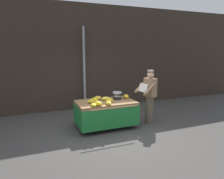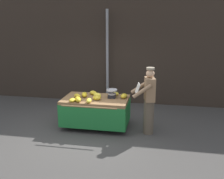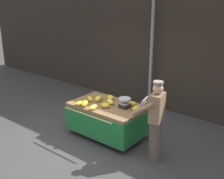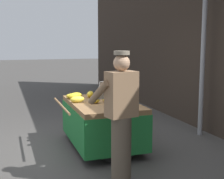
% 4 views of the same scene
% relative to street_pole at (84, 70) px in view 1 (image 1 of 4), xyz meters
% --- Properties ---
extents(ground_plane, '(60.00, 60.00, 0.00)m').
position_rel_street_pole_xyz_m(ground_plane, '(0.01, -2.65, -1.59)').
color(ground_plane, '#423F3D').
extents(back_wall, '(16.00, 0.24, 4.07)m').
position_rel_street_pole_xyz_m(back_wall, '(0.01, 0.36, 0.44)').
color(back_wall, '#332821').
rests_on(back_wall, ground).
extents(street_pole, '(0.09, 0.09, 3.18)m').
position_rel_street_pole_xyz_m(street_pole, '(0.00, 0.00, 0.00)').
color(street_pole, gray).
rests_on(street_pole, ground).
extents(banana_cart, '(1.76, 1.26, 0.81)m').
position_rel_street_pole_xyz_m(banana_cart, '(0.10, -2.06, -1.00)').
color(banana_cart, olive).
rests_on(banana_cart, ground).
extents(weighing_scale, '(0.28, 0.28, 0.24)m').
position_rel_street_pole_xyz_m(weighing_scale, '(0.53, -1.95, -0.66)').
color(weighing_scale, black).
rests_on(weighing_scale, banana_cart).
extents(banana_bunch_0, '(0.27, 0.25, 0.11)m').
position_rel_street_pole_xyz_m(banana_bunch_0, '(-0.04, -1.76, -0.72)').
color(banana_bunch_0, gold).
rests_on(banana_bunch_0, banana_cart).
extents(banana_bunch_1, '(0.15, 0.22, 0.09)m').
position_rel_street_pole_xyz_m(banana_bunch_1, '(-0.40, -2.48, -0.74)').
color(banana_bunch_1, yellow).
rests_on(banana_bunch_1, banana_cart).
extents(banana_bunch_2, '(0.21, 0.28, 0.12)m').
position_rel_street_pole_xyz_m(banana_bunch_2, '(0.85, -1.93, -0.72)').
color(banana_bunch_2, gold).
rests_on(banana_bunch_2, banana_cart).
extents(banana_bunch_3, '(0.24, 0.21, 0.11)m').
position_rel_street_pole_xyz_m(banana_bunch_3, '(0.18, -2.22, -0.73)').
color(banana_bunch_3, gold).
rests_on(banana_bunch_3, banana_cart).
extents(banana_bunch_4, '(0.25, 0.21, 0.12)m').
position_rel_street_pole_xyz_m(banana_bunch_4, '(-0.38, -2.14, -0.72)').
color(banana_bunch_4, gold).
rests_on(banana_bunch_4, banana_cart).
extents(banana_bunch_5, '(0.15, 0.26, 0.11)m').
position_rel_street_pole_xyz_m(banana_bunch_5, '(0.04, -2.48, -0.73)').
color(banana_bunch_5, yellow).
rests_on(banana_bunch_5, banana_cart).
extents(banana_bunch_6, '(0.26, 0.32, 0.13)m').
position_rel_street_pole_xyz_m(banana_bunch_6, '(-0.26, -2.45, -0.72)').
color(banana_bunch_6, gold).
rests_on(banana_bunch_6, banana_cart).
extents(banana_bunch_7, '(0.28, 0.23, 0.13)m').
position_rel_street_pole_xyz_m(banana_bunch_7, '(0.13, -1.99, -0.72)').
color(banana_bunch_7, yellow).
rests_on(banana_bunch_7, banana_cart).
extents(banana_bunch_8, '(0.24, 0.21, 0.11)m').
position_rel_street_pole_xyz_m(banana_bunch_8, '(0.57, -1.74, -0.73)').
color(banana_bunch_8, yellow).
rests_on(banana_bunch_8, banana_cart).
extents(banana_bunch_9, '(0.22, 0.32, 0.13)m').
position_rel_street_pole_xyz_m(banana_bunch_9, '(-0.22, -2.00, -0.72)').
color(banana_bunch_9, gold).
rests_on(banana_bunch_9, banana_cart).
extents(vendor_person, '(0.65, 0.60, 1.71)m').
position_rel_street_pole_xyz_m(vendor_person, '(1.51, -2.24, -0.72)').
color(vendor_person, brown).
rests_on(vendor_person, ground).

